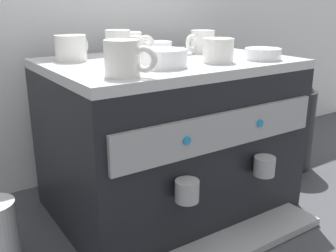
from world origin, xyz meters
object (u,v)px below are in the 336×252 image
object	(u,v)px
espresso_machine	(169,136)
ceramic_cup_2	(120,46)
coffee_grinder	(292,117)
ceramic_cup_4	(218,50)
ceramic_bowl_0	(162,58)
ceramic_cup_5	(124,58)
ceramic_cup_0	(130,45)
ceramic_bowl_2	(156,48)
ceramic_cup_1	(202,42)
ceramic_bowl_1	(263,54)
ceramic_cup_3	(72,48)

from	to	relation	value
espresso_machine	ceramic_cup_2	distance (m)	0.30
ceramic_cup_2	coffee_grinder	distance (m)	0.74
ceramic_cup_4	ceramic_bowl_0	xyz separation A→B (m)	(-0.16, 0.01, -0.01)
ceramic_cup_5	ceramic_cup_0	bearing A→B (deg)	58.92
espresso_machine	ceramic_cup_4	xyz separation A→B (m)	(0.08, -0.11, 0.26)
ceramic_cup_2	ceramic_bowl_2	bearing A→B (deg)	28.97
ceramic_cup_1	ceramic_cup_2	world-z (taller)	ceramic_cup_2
ceramic_cup_5	ceramic_bowl_1	size ratio (longest dim) A/B	1.08
ceramic_bowl_1	coffee_grinder	size ratio (longest dim) A/B	0.24
ceramic_bowl_1	ceramic_bowl_0	bearing A→B (deg)	170.57
ceramic_cup_4	ceramic_bowl_2	bearing A→B (deg)	103.27
ceramic_cup_2	ceramic_cup_4	xyz separation A→B (m)	(0.22, -0.13, -0.01)
ceramic_cup_1	ceramic_cup_2	distance (m)	0.30
ceramic_cup_1	ceramic_cup_2	bearing A→B (deg)	-172.56
ceramic_cup_4	ceramic_cup_5	world-z (taller)	ceramic_cup_5
ceramic_bowl_1	ceramic_bowl_2	bearing A→B (deg)	125.40
ceramic_bowl_0	coffee_grinder	xyz separation A→B (m)	(0.62, 0.09, -0.27)
ceramic_cup_2	ceramic_bowl_1	world-z (taller)	ceramic_cup_2
ceramic_bowl_0	ceramic_bowl_1	distance (m)	0.30
ceramic_cup_3	ceramic_bowl_0	size ratio (longest dim) A/B	0.93
ceramic_cup_5	ceramic_cup_2	bearing A→B (deg)	65.34
ceramic_cup_0	ceramic_cup_4	world-z (taller)	ceramic_cup_0
ceramic_cup_2	ceramic_bowl_0	world-z (taller)	ceramic_cup_2
ceramic_cup_0	ceramic_bowl_2	size ratio (longest dim) A/B	1.16
ceramic_cup_3	ceramic_cup_1	bearing A→B (deg)	-10.34
ceramic_bowl_1	ceramic_cup_5	bearing A→B (deg)	-178.48
ceramic_cup_2	ceramic_bowl_0	bearing A→B (deg)	-65.29
ceramic_cup_1	ceramic_cup_2	xyz separation A→B (m)	(-0.30, -0.04, 0.01)
ceramic_cup_1	ceramic_bowl_1	world-z (taller)	ceramic_cup_1
ceramic_cup_3	coffee_grinder	bearing A→B (deg)	-10.26
ceramic_cup_0	ceramic_cup_5	world-z (taller)	ceramic_cup_5
coffee_grinder	ceramic_bowl_0	bearing A→B (deg)	-171.90
ceramic_cup_3	ceramic_bowl_2	size ratio (longest dim) A/B	1.14
ceramic_cup_0	espresso_machine	bearing A→B (deg)	-42.44
ceramic_bowl_1	coffee_grinder	bearing A→B (deg)	22.81
ceramic_cup_3	coffee_grinder	world-z (taller)	ceramic_cup_3
ceramic_cup_1	ceramic_cup_4	xyz separation A→B (m)	(-0.08, -0.17, -0.00)
espresso_machine	ceramic_cup_0	distance (m)	0.28
espresso_machine	ceramic_cup_4	world-z (taller)	ceramic_cup_4
ceramic_bowl_0	ceramic_cup_3	bearing A→B (deg)	122.09
espresso_machine	ceramic_cup_0	size ratio (longest dim) A/B	5.83
ceramic_cup_2	coffee_grinder	bearing A→B (deg)	-2.43
espresso_machine	ceramic_bowl_1	xyz separation A→B (m)	(0.21, -0.15, 0.24)
espresso_machine	ceramic_cup_3	xyz separation A→B (m)	(-0.23, 0.13, 0.26)
ceramic_cup_5	coffee_grinder	bearing A→B (deg)	11.12
ceramic_bowl_1	ceramic_bowl_2	size ratio (longest dim) A/B	1.00
ceramic_cup_2	ceramic_cup_5	world-z (taller)	ceramic_cup_2
ceramic_cup_4	ceramic_cup_0	bearing A→B (deg)	130.68
espresso_machine	ceramic_bowl_2	bearing A→B (deg)	76.57
ceramic_cup_1	ceramic_cup_3	distance (m)	0.39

